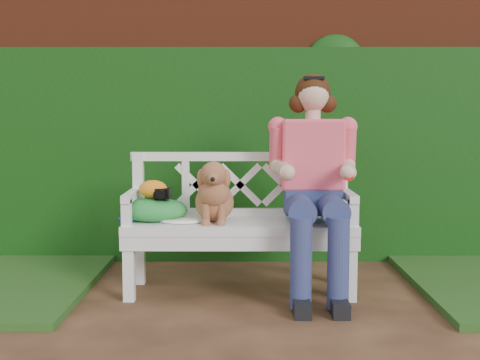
{
  "coord_description": "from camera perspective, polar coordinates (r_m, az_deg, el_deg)",
  "views": [
    {
      "loc": [
        -0.08,
        -3.47,
        1.17
      ],
      "look_at": [
        -0.09,
        0.7,
        0.75
      ],
      "focal_mm": 48.0,
      "sensor_mm": 36.0,
      "label": 1
    }
  ],
  "objects": [
    {
      "name": "dog",
      "position": [
        4.15,
        -2.3,
        -0.98
      ],
      "size": [
        0.4,
        0.45,
        0.41
      ],
      "primitive_type": null,
      "rotation": [
        0.0,
        0.0,
        0.41
      ],
      "color": "olive",
      "rests_on": "garden_bench"
    },
    {
      "name": "brick_wall",
      "position": [
        5.37,
        1.0,
        5.01
      ],
      "size": [
        10.0,
        0.3,
        2.2
      ],
      "primitive_type": "cube",
      "color": "maroon",
      "rests_on": "ground"
    },
    {
      "name": "ground",
      "position": [
        3.66,
        1.41,
        -12.89
      ],
      "size": [
        60.0,
        60.0,
        0.0
      ],
      "primitive_type": "plane",
      "color": "#311E12"
    },
    {
      "name": "ivy_hedge",
      "position": [
        5.16,
        1.03,
        2.2
      ],
      "size": [
        10.0,
        0.18,
        1.7
      ],
      "primitive_type": "cube",
      "color": "#164A0F",
      "rests_on": "ground"
    },
    {
      "name": "baseball_glove",
      "position": [
        4.24,
        -7.74,
        -0.8
      ],
      "size": [
        0.19,
        0.15,
        0.12
      ],
      "primitive_type": "ellipsoid",
      "rotation": [
        0.0,
        0.0,
        -0.06
      ],
      "color": "orange",
      "rests_on": "green_bag"
    },
    {
      "name": "garden_bench",
      "position": [
        4.27,
        -0.0,
        -6.82
      ],
      "size": [
        1.61,
        0.69,
        0.48
      ],
      "primitive_type": null,
      "rotation": [
        0.0,
        0.0,
        0.06
      ],
      "color": "white",
      "rests_on": "ground"
    },
    {
      "name": "seated_woman",
      "position": [
        4.2,
        6.5,
        -0.47
      ],
      "size": [
        0.72,
        0.89,
        1.44
      ],
      "primitive_type": null,
      "rotation": [
        0.0,
        0.0,
        -0.15
      ],
      "color": "#FF417D",
      "rests_on": "ground"
    },
    {
      "name": "green_bag",
      "position": [
        4.26,
        -7.68,
        -2.59
      ],
      "size": [
        0.5,
        0.41,
        0.15
      ],
      "primitive_type": null,
      "rotation": [
        0.0,
        0.0,
        -0.17
      ],
      "color": "#2C7325",
      "rests_on": "garden_bench"
    },
    {
      "name": "tennis_racket",
      "position": [
        4.22,
        -5.54,
        -3.5
      ],
      "size": [
        0.6,
        0.26,
        0.03
      ],
      "primitive_type": null,
      "rotation": [
        0.0,
        0.0,
        -0.01
      ],
      "color": "white",
      "rests_on": "garden_bench"
    },
    {
      "name": "camera_item",
      "position": [
        4.2,
        -6.9,
        -1.19
      ],
      "size": [
        0.11,
        0.09,
        0.07
      ],
      "primitive_type": "cube",
      "rotation": [
        0.0,
        0.0,
        -0.13
      ],
      "color": "black",
      "rests_on": "green_bag"
    }
  ]
}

